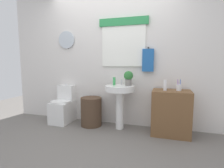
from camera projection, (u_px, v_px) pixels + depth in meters
ground_plane at (90, 148)px, 2.47m from camera, size 8.00×8.00×0.00m
back_wall at (113, 57)px, 3.40m from camera, size 4.40×0.18×2.60m
toilet at (63, 108)px, 3.55m from camera, size 0.38×0.51×0.75m
laundry_hamper at (91, 111)px, 3.34m from camera, size 0.39×0.39×0.54m
pedestal_sink at (120, 96)px, 3.14m from camera, size 0.52×0.52×0.79m
faucet at (122, 82)px, 3.22m from camera, size 0.03×0.03×0.10m
wooden_cabinet at (171, 113)px, 2.91m from camera, size 0.62×0.44×0.74m
soap_bottle at (114, 81)px, 3.19m from camera, size 0.05×0.05×0.14m
potted_plant at (128, 77)px, 3.12m from camera, size 0.16×0.16×0.26m
lotion_bottle at (165, 85)px, 2.85m from camera, size 0.05×0.05×0.18m
toothbrush_cup at (179, 87)px, 2.85m from camera, size 0.08×0.08×0.19m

